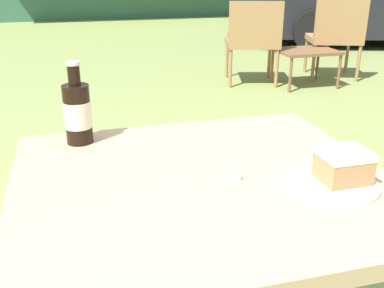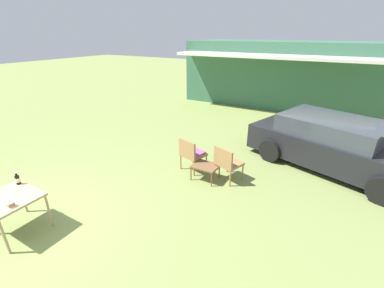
{
  "view_description": "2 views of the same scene",
  "coord_description": "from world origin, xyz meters",
  "px_view_note": "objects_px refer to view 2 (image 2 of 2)",
  "views": [
    {
      "loc": [
        -0.28,
        -0.95,
        1.2
      ],
      "look_at": [
        0.0,
        0.1,
        0.77
      ],
      "focal_mm": 42.0,
      "sensor_mm": 36.0,
      "label": 1
    },
    {
      "loc": [
        4.52,
        -1.58,
        3.28
      ],
      "look_at": [
        1.78,
        3.16,
        0.9
      ],
      "focal_mm": 24.0,
      "sensor_mm": 36.0,
      "label": 2
    }
  ],
  "objects_px": {
    "wicker_chair_cushioned": "(192,153)",
    "garden_side_table": "(205,167)",
    "cake_on_plate": "(10,205)",
    "parked_car": "(334,144)",
    "cola_bottle_near": "(18,180)",
    "wicker_chair_plain": "(227,162)",
    "patio_table": "(10,200)"
  },
  "relations": [
    {
      "from": "wicker_chair_cushioned",
      "to": "garden_side_table",
      "type": "relative_size",
      "value": 1.45
    },
    {
      "from": "cake_on_plate",
      "to": "parked_car",
      "type": "bearing_deg",
      "value": 52.14
    },
    {
      "from": "cake_on_plate",
      "to": "cola_bottle_near",
      "type": "bearing_deg",
      "value": 142.71
    },
    {
      "from": "wicker_chair_plain",
      "to": "cake_on_plate",
      "type": "distance_m",
      "value": 4.24
    },
    {
      "from": "cake_on_plate",
      "to": "wicker_chair_cushioned",
      "type": "bearing_deg",
      "value": 70.44
    },
    {
      "from": "parked_car",
      "to": "wicker_chair_plain",
      "type": "relative_size",
      "value": 5.28
    },
    {
      "from": "patio_table",
      "to": "wicker_chair_plain",
      "type": "bearing_deg",
      "value": 53.71
    },
    {
      "from": "parked_car",
      "to": "garden_side_table",
      "type": "height_order",
      "value": "parked_car"
    },
    {
      "from": "parked_car",
      "to": "wicker_chair_plain",
      "type": "xyz_separation_m",
      "value": [
        -2.11,
        -2.03,
        -0.14
      ]
    },
    {
      "from": "parked_car",
      "to": "cola_bottle_near",
      "type": "relative_size",
      "value": 19.25
    },
    {
      "from": "cake_on_plate",
      "to": "garden_side_table",
      "type": "bearing_deg",
      "value": 62.06
    },
    {
      "from": "cola_bottle_near",
      "to": "cake_on_plate",
      "type": "bearing_deg",
      "value": -37.29
    },
    {
      "from": "wicker_chair_plain",
      "to": "cake_on_plate",
      "type": "xyz_separation_m",
      "value": [
        -2.25,
        -3.59,
        0.25
      ]
    },
    {
      "from": "wicker_chair_cushioned",
      "to": "cola_bottle_near",
      "type": "relative_size",
      "value": 3.64
    },
    {
      "from": "patio_table",
      "to": "wicker_chair_cushioned",
      "type": "bearing_deg",
      "value": 65.65
    },
    {
      "from": "wicker_chair_cushioned",
      "to": "patio_table",
      "type": "bearing_deg",
      "value": 80.36
    },
    {
      "from": "garden_side_table",
      "to": "cake_on_plate",
      "type": "distance_m",
      "value": 3.84
    },
    {
      "from": "cola_bottle_near",
      "to": "patio_table",
      "type": "bearing_deg",
      "value": -48.91
    },
    {
      "from": "patio_table",
      "to": "parked_car",
      "type": "bearing_deg",
      "value": 49.69
    },
    {
      "from": "parked_car",
      "to": "wicker_chair_plain",
      "type": "height_order",
      "value": "parked_car"
    },
    {
      "from": "parked_car",
      "to": "garden_side_table",
      "type": "relative_size",
      "value": 7.66
    },
    {
      "from": "parked_car",
      "to": "garden_side_table",
      "type": "bearing_deg",
      "value": -121.06
    },
    {
      "from": "parked_car",
      "to": "patio_table",
      "type": "relative_size",
      "value": 5.01
    },
    {
      "from": "parked_car",
      "to": "wicker_chair_cushioned",
      "type": "relative_size",
      "value": 5.28
    },
    {
      "from": "wicker_chair_plain",
      "to": "cola_bottle_near",
      "type": "relative_size",
      "value": 3.64
    },
    {
      "from": "wicker_chair_cushioned",
      "to": "patio_table",
      "type": "distance_m",
      "value": 3.83
    },
    {
      "from": "wicker_chair_cushioned",
      "to": "patio_table",
      "type": "relative_size",
      "value": 0.95
    },
    {
      "from": "wicker_chair_plain",
      "to": "cola_bottle_near",
      "type": "distance_m",
      "value": 4.24
    },
    {
      "from": "cola_bottle_near",
      "to": "wicker_chair_cushioned",
      "type": "bearing_deg",
      "value": 59.59
    },
    {
      "from": "wicker_chair_plain",
      "to": "wicker_chair_cushioned",
      "type": "bearing_deg",
      "value": 17.02
    },
    {
      "from": "wicker_chair_plain",
      "to": "patio_table",
      "type": "bearing_deg",
      "value": 71.93
    },
    {
      "from": "garden_side_table",
      "to": "patio_table",
      "type": "distance_m",
      "value": 3.88
    }
  ]
}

